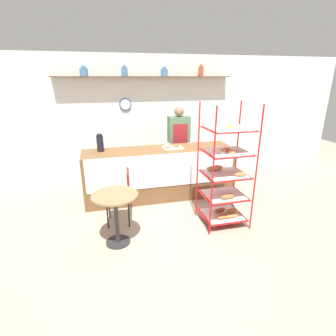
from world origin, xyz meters
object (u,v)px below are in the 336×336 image
(cafe_chair, at_px, (123,192))
(donut_tray_counter, at_px, (172,147))
(coffee_carafe, at_px, (100,143))
(person_worker, at_px, (179,143))
(cafe_table, at_px, (116,207))
(pastry_rack, at_px, (225,176))

(cafe_chair, bearing_deg, donut_tray_counter, 135.80)
(coffee_carafe, bearing_deg, donut_tray_counter, -3.26)
(coffee_carafe, bearing_deg, person_worker, 17.57)
(person_worker, distance_m, coffee_carafe, 1.71)
(person_worker, xyz_separation_m, cafe_table, (-1.47, -1.98, -0.34))
(cafe_table, bearing_deg, pastry_rack, 5.25)
(pastry_rack, xyz_separation_m, person_worker, (-0.21, 1.83, 0.10))
(person_worker, distance_m, cafe_chair, 1.98)
(pastry_rack, bearing_deg, coffee_carafe, 144.13)
(cafe_chair, bearing_deg, cafe_table, -8.55)
(pastry_rack, relative_size, coffee_carafe, 5.79)
(cafe_chair, relative_size, coffee_carafe, 2.66)
(coffee_carafe, xyz_separation_m, donut_tray_counter, (1.31, -0.07, -0.14))
(cafe_chair, bearing_deg, person_worker, 143.27)
(cafe_chair, height_order, coffee_carafe, coffee_carafe)
(donut_tray_counter, bearing_deg, cafe_table, -129.70)
(person_worker, distance_m, donut_tray_counter, 0.67)
(person_worker, relative_size, cafe_chair, 1.90)
(coffee_carafe, bearing_deg, cafe_chair, -72.42)
(pastry_rack, relative_size, donut_tray_counter, 5.10)
(pastry_rack, height_order, cafe_table, pastry_rack)
(cafe_table, relative_size, donut_tray_counter, 2.02)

